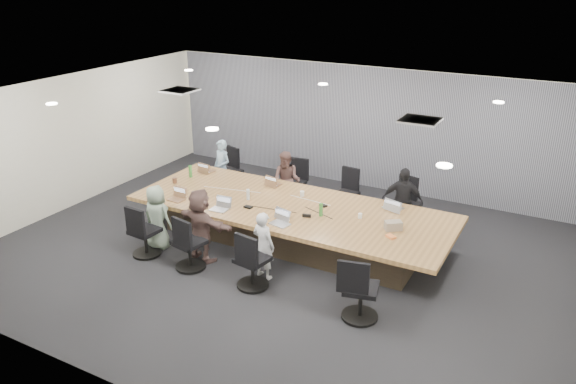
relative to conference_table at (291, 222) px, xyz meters
The scene contains 38 objects.
floor 0.64m from the conference_table, 90.00° to the right, with size 10.00×8.00×0.00m, color black.
ceiling 2.45m from the conference_table, 90.00° to the right, with size 10.00×8.00×0.00m, color white.
wall_back 3.64m from the conference_table, 90.00° to the left, with size 10.00×2.80×0.00m, color beige.
wall_front 4.61m from the conference_table, 90.00° to the right, with size 10.00×2.80×0.00m, color beige.
wall_left 5.12m from the conference_table, behind, with size 8.00×2.80×0.00m, color beige.
curtain 3.56m from the conference_table, 90.00° to the left, with size 9.80×0.04×2.80m, color gray.
conference_table is the anchor object (origin of this frame).
chair_0 3.00m from the conference_table, 145.51° to the left, with size 0.51×0.51×0.75m, color black, non-canonical shape.
chair_1 1.89m from the conference_table, 115.72° to the left, with size 0.51×0.51×0.76m, color black, non-canonical shape.
chair_2 1.75m from the conference_table, 76.09° to the left, with size 0.49×0.49×0.73m, color black, non-canonical shape.
chair_3 2.41m from the conference_table, 44.95° to the left, with size 0.54×0.54×0.79m, color black, non-canonical shape.
chair_4 2.65m from the conference_table, 140.17° to the right, with size 0.54×0.54×0.79m, color black, non-canonical shape.
chair_5 2.00m from the conference_table, 121.68° to the right, with size 0.55×0.55×0.82m, color black, non-canonical shape.
chair_6 1.71m from the conference_table, 82.71° to the right, with size 0.55×0.55×0.82m, color black, non-canonical shape.
chair_7 2.69m from the conference_table, 39.28° to the right, with size 0.58×0.58×0.85m, color black, non-canonical shape.
person_0 2.83m from the conference_table, 151.39° to the left, with size 0.47×0.31×1.29m, color #8FB1CC.
laptop_0 2.62m from the conference_table, 162.08° to the left, with size 0.32×0.22×0.02m, color #8C6647.
person_1 1.60m from the conference_table, 121.24° to the left, with size 0.62×0.48×1.27m, color brown.
laptop_1 1.20m from the conference_table, 135.67° to the left, with size 0.30×0.21×0.02m, color #8C6647.
person_3 2.19m from the conference_table, 38.41° to the left, with size 0.79×0.33×1.35m, color black.
laptop_3 1.91m from the conference_table, 25.17° to the left, with size 0.35×0.24×0.02m, color #B2B2B7.
person_4 2.45m from the conference_table, 146.49° to the right, with size 0.59×0.39×1.21m, color gray.
laptop_4 2.22m from the conference_table, 158.57° to the right, with size 0.30×0.21×0.02m, color #8C6647.
person_5 1.73m from the conference_table, 127.85° to the right, with size 1.24×0.40×1.34m, color brown.
laptop_5 1.36m from the conference_table, 142.67° to the right, with size 0.31×0.22×0.02m, color #B2B2B7.
person_6 1.38m from the conference_table, 80.85° to the right, with size 0.43×0.28×1.18m, color silver.
laptop_6 0.90m from the conference_table, 74.79° to the right, with size 0.33×0.23×0.02m, color #B2B2B7.
bottle_green_left 2.63m from the conference_table, behind, with size 0.07×0.07×0.25m, color #31782D.
bottle_green_right 0.84m from the conference_table, 11.51° to the right, with size 0.07×0.07×0.24m, color #31782D.
bottle_clear 0.96m from the conference_table, behind, with size 0.06×0.06×0.21m, color silver.
cup_white_far 0.65m from the conference_table, 92.84° to the left, with size 0.08×0.08×0.10m, color white.
cup_white_near 1.39m from the conference_table, ahead, with size 0.07×0.07×0.09m, color white.
mug_brown 2.66m from the conference_table, behind, with size 0.09×0.09×0.11m, color brown.
mic_left 0.86m from the conference_table, 144.97° to the right, with size 0.15×0.10×0.03m, color black.
mic_right 0.70m from the conference_table, 26.61° to the left, with size 0.13×0.09×0.03m, color black.
stapler 0.69m from the conference_table, 32.44° to the right, with size 0.15×0.04×0.06m, color black.
canvas_bag 2.04m from the conference_table, ahead, with size 0.28×0.17×0.15m, color gray.
snack_packet 2.12m from the conference_table, 10.25° to the right, with size 0.16×0.11×0.04m, color orange.
Camera 1 is at (4.50, -7.89, 4.86)m, focal length 35.00 mm.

